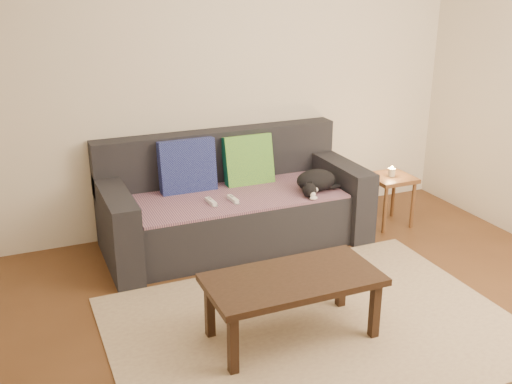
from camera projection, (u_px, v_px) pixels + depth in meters
ground at (325, 340)px, 3.63m from camera, size 4.50×4.50×0.00m
back_wall at (212, 76)px, 4.91m from camera, size 4.50×0.04×2.60m
sofa at (233, 206)px, 4.88m from camera, size 2.10×0.94×0.87m
throw_blanket at (237, 196)px, 4.76m from camera, size 1.66×0.74×0.02m
cushion_navy at (187, 168)px, 4.80m from camera, size 0.45×0.17×0.47m
cushion_green at (248, 160)px, 5.00m from camera, size 0.42×0.20×0.43m
cat at (316, 181)px, 4.81m from camera, size 0.40×0.35×0.17m
wii_remote_a at (211, 202)px, 4.57m from camera, size 0.05×0.15×0.03m
wii_remote_b at (233, 199)px, 4.62m from camera, size 0.05×0.15×0.03m
side_table at (391, 185)px, 5.20m from camera, size 0.36×0.36×0.45m
candle at (392, 172)px, 5.16m from camera, size 0.06×0.06×0.09m
rug at (314, 327)px, 3.76m from camera, size 2.50×1.80×0.01m
coffee_table at (293, 284)px, 3.54m from camera, size 1.04×0.52×0.42m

